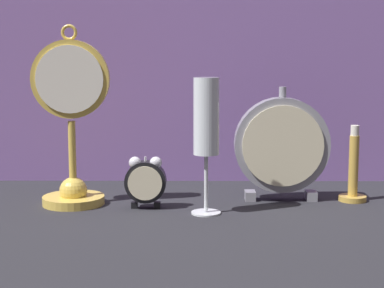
# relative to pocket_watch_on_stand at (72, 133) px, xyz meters

# --- Properties ---
(ground_plane) EXTENTS (4.00, 4.00, 0.00)m
(ground_plane) POSITION_rel_pocket_watch_on_stand_xyz_m (0.23, -0.10, -0.14)
(ground_plane) COLOR #232328
(fabric_backdrop_drape) EXTENTS (1.39, 0.01, 0.67)m
(fabric_backdrop_drape) POSITION_rel_pocket_watch_on_stand_xyz_m (0.23, 0.23, 0.20)
(fabric_backdrop_drape) COLOR #8460A8
(fabric_backdrop_drape) RESTS_ON ground_plane
(pocket_watch_on_stand) EXTENTS (0.15, 0.12, 0.34)m
(pocket_watch_on_stand) POSITION_rel_pocket_watch_on_stand_xyz_m (0.00, 0.00, 0.00)
(pocket_watch_on_stand) COLOR gold
(pocket_watch_on_stand) RESTS_ON ground_plane
(alarm_clock_twin_bell) EXTENTS (0.08, 0.03, 0.10)m
(alarm_clock_twin_bell) POSITION_rel_pocket_watch_on_stand_xyz_m (0.14, -0.03, -0.08)
(alarm_clock_twin_bell) COLOR black
(alarm_clock_twin_bell) RESTS_ON ground_plane
(mantel_clock_silver) EXTENTS (0.18, 0.04, 0.22)m
(mantel_clock_silver) POSITION_rel_pocket_watch_on_stand_xyz_m (0.40, 0.04, -0.03)
(mantel_clock_silver) COLOR gray
(mantel_clock_silver) RESTS_ON ground_plane
(champagne_flute) EXTENTS (0.05, 0.05, 0.24)m
(champagne_flute) POSITION_rel_pocket_watch_on_stand_xyz_m (0.25, -0.07, 0.02)
(champagne_flute) COLOR silver
(champagne_flute) RESTS_ON ground_plane
(brass_candlestick) EXTENTS (0.05, 0.05, 0.15)m
(brass_candlestick) POSITION_rel_pocket_watch_on_stand_xyz_m (0.54, 0.03, -0.09)
(brass_candlestick) COLOR gold
(brass_candlestick) RESTS_ON ground_plane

